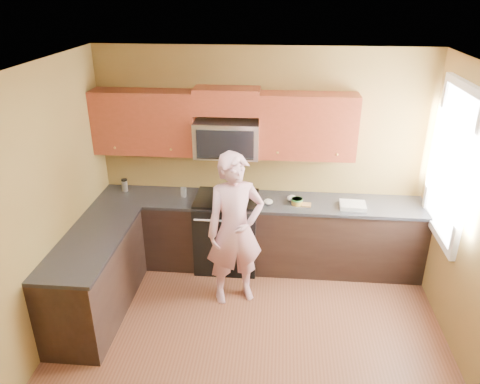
# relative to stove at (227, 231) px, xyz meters

# --- Properties ---
(floor) EXTENTS (4.00, 4.00, 0.00)m
(floor) POSITION_rel_stove_xyz_m (0.40, -1.68, -0.47)
(floor) COLOR brown
(floor) RESTS_ON ground
(ceiling) EXTENTS (4.00, 4.00, 0.00)m
(ceiling) POSITION_rel_stove_xyz_m (0.40, -1.68, 2.23)
(ceiling) COLOR white
(ceiling) RESTS_ON ground
(wall_back) EXTENTS (4.00, 0.00, 4.00)m
(wall_back) POSITION_rel_stove_xyz_m (0.40, 0.32, 0.88)
(wall_back) COLOR brown
(wall_back) RESTS_ON ground
(wall_left) EXTENTS (0.00, 4.00, 4.00)m
(wall_left) POSITION_rel_stove_xyz_m (-1.60, -1.68, 0.88)
(wall_left) COLOR brown
(wall_left) RESTS_ON ground
(cabinet_back_run) EXTENTS (4.00, 0.60, 0.88)m
(cabinet_back_run) POSITION_rel_stove_xyz_m (0.40, 0.02, -0.03)
(cabinet_back_run) COLOR black
(cabinet_back_run) RESTS_ON floor
(cabinet_left_run) EXTENTS (0.60, 1.60, 0.88)m
(cabinet_left_run) POSITION_rel_stove_xyz_m (-1.30, -1.08, -0.03)
(cabinet_left_run) COLOR black
(cabinet_left_run) RESTS_ON floor
(countertop_back) EXTENTS (4.00, 0.62, 0.04)m
(countertop_back) POSITION_rel_stove_xyz_m (0.40, 0.01, 0.43)
(countertop_back) COLOR black
(countertop_back) RESTS_ON cabinet_back_run
(countertop_left) EXTENTS (0.62, 1.60, 0.04)m
(countertop_left) POSITION_rel_stove_xyz_m (-1.29, -1.08, 0.43)
(countertop_left) COLOR black
(countertop_left) RESTS_ON cabinet_left_run
(stove) EXTENTS (0.76, 0.65, 0.95)m
(stove) POSITION_rel_stove_xyz_m (0.00, 0.00, 0.00)
(stove) COLOR black
(stove) RESTS_ON floor
(microwave) EXTENTS (0.76, 0.40, 0.42)m
(microwave) POSITION_rel_stove_xyz_m (0.00, 0.12, 0.97)
(microwave) COLOR silver
(microwave) RESTS_ON wall_back
(upper_cab_left) EXTENTS (1.22, 0.33, 0.75)m
(upper_cab_left) POSITION_rel_stove_xyz_m (-0.99, 0.16, 0.97)
(upper_cab_left) COLOR maroon
(upper_cab_left) RESTS_ON wall_back
(upper_cab_right) EXTENTS (1.12, 0.33, 0.75)m
(upper_cab_right) POSITION_rel_stove_xyz_m (0.94, 0.16, 0.97)
(upper_cab_right) COLOR maroon
(upper_cab_right) RESTS_ON wall_back
(upper_cab_over_mw) EXTENTS (0.76, 0.33, 0.30)m
(upper_cab_over_mw) POSITION_rel_stove_xyz_m (0.00, 0.16, 1.62)
(upper_cab_over_mw) COLOR maroon
(upper_cab_over_mw) RESTS_ON wall_back
(window) EXTENTS (0.06, 1.06, 1.66)m
(window) POSITION_rel_stove_xyz_m (2.38, -0.48, 1.17)
(window) COLOR white
(window) RESTS_ON wall_right
(woman) EXTENTS (0.75, 0.62, 1.77)m
(woman) POSITION_rel_stove_xyz_m (0.17, -0.68, 0.41)
(woman) COLOR #D46A87
(woman) RESTS_ON floor
(frying_pan) EXTENTS (0.35, 0.48, 0.06)m
(frying_pan) POSITION_rel_stove_xyz_m (0.03, -0.25, 0.47)
(frying_pan) COLOR black
(frying_pan) RESTS_ON stove
(butter_tub) EXTENTS (0.17, 0.17, 0.10)m
(butter_tub) POSITION_rel_stove_xyz_m (0.86, -0.06, 0.45)
(butter_tub) COLOR gold
(butter_tub) RESTS_ON countertop_back
(toast_slice) EXTENTS (0.12, 0.12, 0.01)m
(toast_slice) POSITION_rel_stove_xyz_m (0.97, -0.07, 0.45)
(toast_slice) COLOR #B27F47
(toast_slice) RESTS_ON countertop_back
(napkin_a) EXTENTS (0.12, 0.13, 0.06)m
(napkin_a) POSITION_rel_stove_xyz_m (0.51, -0.08, 0.48)
(napkin_a) COLOR silver
(napkin_a) RESTS_ON countertop_back
(napkin_b) EXTENTS (0.16, 0.16, 0.07)m
(napkin_b) POSITION_rel_stove_xyz_m (0.80, 0.04, 0.48)
(napkin_b) COLOR silver
(napkin_b) RESTS_ON countertop_back
(dish_towel) EXTENTS (0.31, 0.26, 0.05)m
(dish_towel) POSITION_rel_stove_xyz_m (1.51, -0.08, 0.47)
(dish_towel) COLOR silver
(dish_towel) RESTS_ON countertop_back
(travel_mug) EXTENTS (0.10, 0.10, 0.16)m
(travel_mug) POSITION_rel_stove_xyz_m (-1.32, 0.14, 0.45)
(travel_mug) COLOR silver
(travel_mug) RESTS_ON countertop_back
(glass_b) EXTENTS (0.08, 0.08, 0.12)m
(glass_b) POSITION_rel_stove_xyz_m (-0.54, 0.04, 0.51)
(glass_b) COLOR silver
(glass_b) RESTS_ON countertop_back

